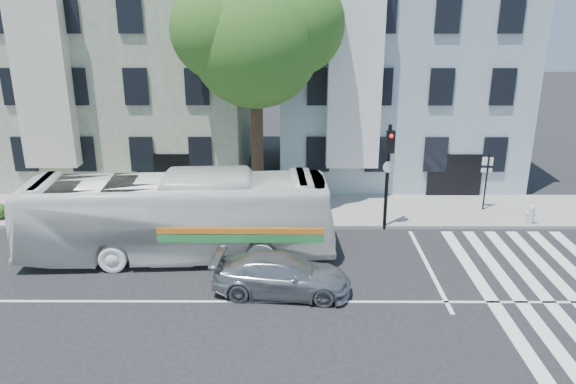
{
  "coord_description": "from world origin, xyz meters",
  "views": [
    {
      "loc": [
        1.47,
        -15.87,
        9.22
      ],
      "look_at": [
        1.4,
        3.87,
        2.4
      ],
      "focal_mm": 35.0,
      "sensor_mm": 36.0,
      "label": 1
    }
  ],
  "objects_px": {
    "bus": "(178,216)",
    "traffic_signal": "(388,164)",
    "sedan": "(282,275)",
    "fire_hydrant": "(531,214)"
  },
  "relations": [
    {
      "from": "bus",
      "to": "fire_hydrant",
      "type": "height_order",
      "value": "bus"
    },
    {
      "from": "sedan",
      "to": "fire_hydrant",
      "type": "distance_m",
      "value": 11.94
    },
    {
      "from": "bus",
      "to": "traffic_signal",
      "type": "xyz_separation_m",
      "value": [
        8.12,
        2.55,
        1.3
      ]
    },
    {
      "from": "traffic_signal",
      "to": "sedan",
      "type": "bearing_deg",
      "value": -141.33
    },
    {
      "from": "sedan",
      "to": "fire_hydrant",
      "type": "height_order",
      "value": "sedan"
    },
    {
      "from": "traffic_signal",
      "to": "fire_hydrant",
      "type": "xyz_separation_m",
      "value": [
        6.24,
        0.36,
        -2.31
      ]
    },
    {
      "from": "traffic_signal",
      "to": "fire_hydrant",
      "type": "distance_m",
      "value": 6.67
    },
    {
      "from": "sedan",
      "to": "traffic_signal",
      "type": "height_order",
      "value": "traffic_signal"
    },
    {
      "from": "bus",
      "to": "traffic_signal",
      "type": "relative_size",
      "value": 2.56
    },
    {
      "from": "sedan",
      "to": "fire_hydrant",
      "type": "xyz_separation_m",
      "value": [
        10.5,
        5.69,
        -0.07
      ]
    }
  ]
}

